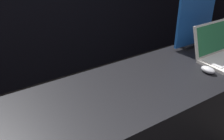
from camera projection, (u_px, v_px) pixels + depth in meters
laptop_back at (223, 51)px, 1.79m from camera, size 0.39×0.29×0.24m
mouse_back at (208, 70)px, 1.62m from camera, size 0.06×0.10×0.04m
promo_stand_back at (196, 16)px, 1.90m from camera, size 0.36×0.07×0.50m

